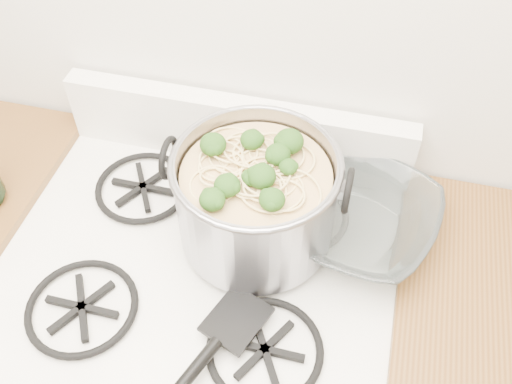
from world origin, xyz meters
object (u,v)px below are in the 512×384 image
(stock_pot, at_px, (256,199))
(glass_bowl, at_px, (354,224))
(spatula, at_px, (236,317))
(gas_range, at_px, (211,366))

(stock_pot, distance_m, glass_bowl, 0.21)
(glass_bowl, bearing_deg, spatula, -124.43)
(gas_range, xyz_separation_m, stock_pot, (0.10, 0.09, 0.59))
(stock_pot, bearing_deg, spatula, -85.88)
(stock_pot, distance_m, spatula, 0.22)
(gas_range, bearing_deg, stock_pot, 42.60)
(stock_pot, xyz_separation_m, spatula, (0.01, -0.20, -0.09))
(gas_range, relative_size, glass_bowl, 7.50)
(stock_pot, xyz_separation_m, glass_bowl, (0.19, 0.05, -0.08))
(stock_pot, bearing_deg, gas_range, -137.40)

